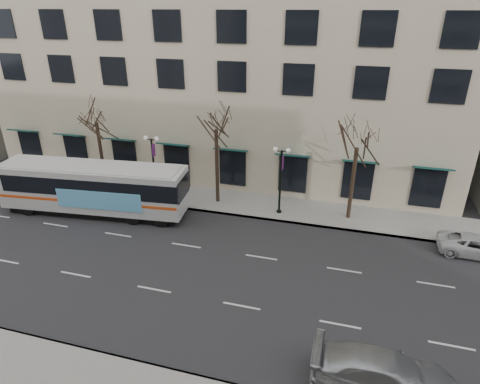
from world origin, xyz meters
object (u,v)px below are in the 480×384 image
(tree_far_mid, at_px, (216,117))
(city_bus, at_px, (95,187))
(silver_car, at_px, (386,375))
(white_pickup, at_px, (477,246))
(lamp_post_left, at_px, (154,164))
(lamp_post_right, at_px, (281,178))
(tree_far_left, at_px, (95,111))
(tree_far_right, at_px, (359,134))

(tree_far_mid, distance_m, city_bus, 10.29)
(silver_car, distance_m, white_pickup, 13.24)
(lamp_post_left, distance_m, silver_car, 21.87)
(city_bus, bearing_deg, lamp_post_right, 8.22)
(city_bus, xyz_separation_m, white_pickup, (26.02, 1.32, -1.41))
(tree_far_left, bearing_deg, tree_far_mid, 0.00)
(tree_far_right, distance_m, city_bus, 19.10)
(lamp_post_left, relative_size, silver_car, 0.89)
(tree_far_left, bearing_deg, white_pickup, -5.33)
(tree_far_right, bearing_deg, lamp_post_right, -173.15)
(tree_far_right, height_order, city_bus, tree_far_right)
(tree_far_mid, distance_m, silver_car, 19.60)
(tree_far_left, height_order, lamp_post_left, tree_far_left)
(white_pickup, bearing_deg, tree_far_left, 87.54)
(city_bus, bearing_deg, tree_far_mid, 19.69)
(lamp_post_left, distance_m, city_bus, 4.69)
(lamp_post_left, xyz_separation_m, white_pickup, (22.84, -2.00, -2.30))
(tree_far_mid, height_order, lamp_post_right, tree_far_mid)
(tree_far_left, height_order, tree_far_mid, tree_far_mid)
(tree_far_left, height_order, tree_far_right, tree_far_left)
(tree_far_right, relative_size, silver_car, 1.38)
(tree_far_mid, height_order, city_bus, tree_far_mid)
(city_bus, bearing_deg, lamp_post_left, 40.26)
(tree_far_mid, bearing_deg, lamp_post_left, -173.15)
(tree_far_left, height_order, lamp_post_right, tree_far_left)
(tree_far_left, relative_size, city_bus, 0.59)
(lamp_post_left, distance_m, white_pickup, 23.04)
(tree_far_left, distance_m, lamp_post_right, 15.48)
(tree_far_mid, relative_size, lamp_post_right, 1.64)
(lamp_post_right, distance_m, white_pickup, 13.19)
(lamp_post_left, xyz_separation_m, silver_car, (16.83, -13.80, -2.09))
(white_pickup, bearing_deg, silver_car, 155.91)
(lamp_post_left, xyz_separation_m, city_bus, (-3.19, -3.32, -0.90))
(white_pickup, bearing_deg, lamp_post_left, 87.87)
(lamp_post_left, distance_m, lamp_post_right, 10.00)
(silver_car, height_order, white_pickup, silver_car)
(tree_far_mid, distance_m, white_pickup, 19.09)
(lamp_post_right, bearing_deg, lamp_post_left, 180.00)
(tree_far_right, distance_m, lamp_post_left, 15.40)
(tree_far_mid, distance_m, lamp_post_left, 6.40)
(white_pickup, bearing_deg, tree_far_right, 74.54)
(lamp_post_right, distance_m, city_bus, 13.63)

